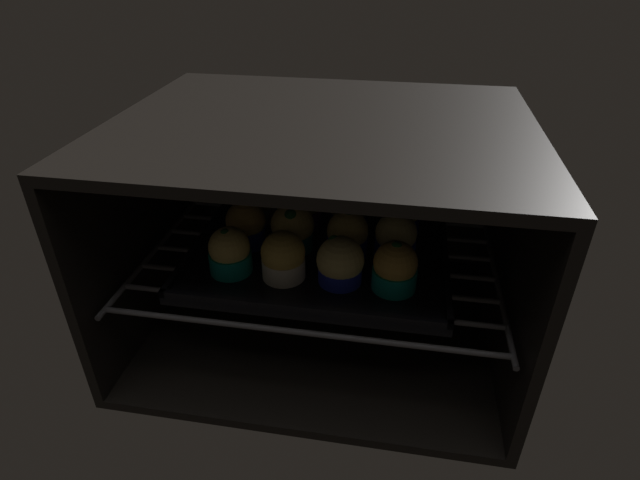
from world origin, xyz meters
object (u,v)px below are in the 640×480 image
object	(u,v)px
muffin_row0_col2	(340,263)
muffin_row0_col3	(395,268)
muffin_row0_col1	(283,257)
muffin_row2_col0	(257,204)
muffin_row1_col1	(293,229)
muffin_row0_col0	(230,252)
baking_tray	(320,253)
muffin_row1_col3	(396,238)
muffin_row1_col0	(246,225)
muffin_row2_col2	(349,210)
muffin_row2_col1	(303,207)
muffin_row2_col3	(401,213)
muffin_row1_col2	(347,235)

from	to	relation	value
muffin_row0_col2	muffin_row0_col3	bearing A→B (deg)	-2.15
muffin_row0_col1	muffin_row2_col0	size ratio (longest dim) A/B	1.02
muffin_row0_col1	muffin_row1_col1	world-z (taller)	muffin_row1_col1
muffin_row0_col3	muffin_row0_col0	bearing A→B (deg)	179.68
baking_tray	muffin_row1_col1	xyz separation A→B (cm)	(-4.30, -0.11, 4.06)
muffin_row0_col2	muffin_row1_col3	distance (cm)	10.62
baking_tray	muffin_row1_col3	bearing A→B (deg)	0.16
muffin_row1_col0	muffin_row1_col1	distance (cm)	7.54
baking_tray	muffin_row1_col1	distance (cm)	5.91
muffin_row2_col2	muffin_row0_col2	bearing A→B (deg)	-87.84
muffin_row0_col1	muffin_row0_col2	xyz separation A→B (cm)	(8.14, 0.22, -0.18)
muffin_row2_col0	muffin_row1_col3	bearing A→B (deg)	-18.52
muffin_row0_col1	muffin_row2_col2	world-z (taller)	muffin_row2_col2
muffin_row0_col2	muffin_row2_col1	bearing A→B (deg)	118.98
muffin_row1_col1	muffin_row2_col1	bearing A→B (deg)	89.65
muffin_row1_col3	muffin_row2_col3	bearing A→B (deg)	85.80
muffin_row0_col1	muffin_row1_col1	size ratio (longest dim) A/B	0.95
muffin_row0_col0	muffin_row0_col1	world-z (taller)	same
muffin_row0_col1	muffin_row2_col1	xyz separation A→B (cm)	(-0.28, 15.42, 0.02)
muffin_row2_col2	muffin_row2_col1	bearing A→B (deg)	-177.66
muffin_row2_col0	muffin_row2_col3	bearing A→B (deg)	0.62
muffin_row2_col2	muffin_row2_col3	xyz separation A→B (cm)	(8.59, 0.36, -0.03)
muffin_row1_col0	muffin_row1_col3	size ratio (longest dim) A/B	0.98
muffin_row0_col1	muffin_row1_col1	xyz separation A→B (cm)	(-0.33, 7.69, 0.28)
muffin_row1_col3	muffin_row1_col2	bearing A→B (deg)	-177.42
muffin_row0_col0	muffin_row2_col3	bearing A→B (deg)	33.65
muffin_row0_col3	muffin_row1_col1	world-z (taller)	same
muffin_row1_col0	muffin_row1_col1	xyz separation A→B (cm)	(7.53, -0.15, 0.23)
muffin_row2_col0	muffin_row2_col3	xyz separation A→B (cm)	(24.50, 0.27, 0.27)
muffin_row0_col0	muffin_row2_col2	xyz separation A→B (cm)	(15.51, 15.67, 0.05)
muffin_row0_col0	muffin_row2_col2	bearing A→B (deg)	45.31
muffin_row0_col0	muffin_row0_col3	bearing A→B (deg)	-0.32
muffin_row0_col3	muffin_row1_col0	bearing A→B (deg)	161.51
muffin_row0_col1	muffin_row2_col3	xyz separation A→B (cm)	(16.14, 16.11, 0.01)
muffin_row0_col3	muffin_row1_col1	bearing A→B (deg)	154.29
muffin_row1_col1	muffin_row2_col1	world-z (taller)	muffin_row1_col1
muffin_row0_col3	muffin_row0_col2	bearing A→B (deg)	177.85
muffin_row0_col0	muffin_row0_col3	xyz separation A→B (cm)	(23.73, -0.13, 0.08)
muffin_row0_col1	muffin_row1_col0	distance (cm)	11.10
muffin_row1_col1	muffin_row2_col3	distance (cm)	18.50
muffin_row1_col0	muffin_row0_col1	bearing A→B (deg)	-44.93
muffin_row1_col1	muffin_row0_col2	bearing A→B (deg)	-41.42
muffin_row2_col1	muffin_row2_col2	bearing A→B (deg)	2.34
muffin_row0_col3	baking_tray	bearing A→B (deg)	146.33
muffin_row0_col2	muffin_row0_col3	world-z (taller)	muffin_row0_col3
muffin_row0_col1	muffin_row1_col1	distance (cm)	7.70
baking_tray	muffin_row2_col0	distance (cm)	15.14
muffin_row0_col3	muffin_row2_col2	size ratio (longest dim) A/B	1.00
muffin_row2_col0	muffin_row2_col1	size ratio (longest dim) A/B	1.00
baking_tray	muffin_row0_col1	size ratio (longest dim) A/B	5.43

